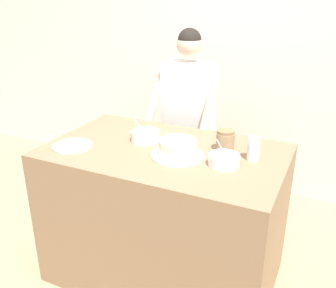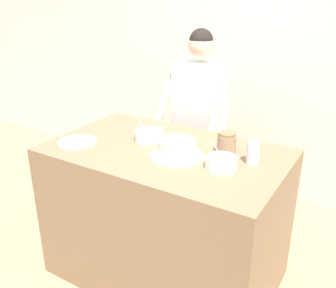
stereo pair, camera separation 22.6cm
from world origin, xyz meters
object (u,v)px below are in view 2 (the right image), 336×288
at_px(frosting_bowl_white, 221,162).
at_px(stoneware_jar, 227,143).
at_px(person_baker, 198,112).
at_px(frosting_bowl_pink, 149,135).
at_px(drinking_glass, 253,153).
at_px(ceramic_plate, 77,142).
at_px(cake, 177,149).

height_order(frosting_bowl_white, stoneware_jar, frosting_bowl_white).
bearing_deg(person_baker, frosting_bowl_pink, -92.24).
relative_size(drinking_glass, ceramic_plate, 0.56).
xyz_separation_m(cake, drinking_glass, (0.42, 0.14, 0.02)).
relative_size(person_baker, ceramic_plate, 6.48).
height_order(person_baker, cake, person_baker).
distance_m(frosting_bowl_white, drinking_glass, 0.20).
bearing_deg(drinking_glass, ceramic_plate, -164.92).
xyz_separation_m(cake, ceramic_plate, (-0.67, -0.15, -0.04)).
xyz_separation_m(cake, frosting_bowl_white, (0.29, -0.01, -0.01)).
bearing_deg(cake, ceramic_plate, -167.15).
height_order(drinking_glass, ceramic_plate, drinking_glass).
bearing_deg(frosting_bowl_pink, person_baker, 87.76).
bearing_deg(drinking_glass, person_baker, 136.34).
distance_m(person_baker, cake, 0.84).
height_order(ceramic_plate, stoneware_jar, stoneware_jar).
bearing_deg(ceramic_plate, stoneware_jar, 21.57).
relative_size(frosting_bowl_pink, frosting_bowl_white, 1.03).
bearing_deg(frosting_bowl_pink, ceramic_plate, -142.67).
bearing_deg(cake, person_baker, 108.59).
xyz_separation_m(ceramic_plate, stoneware_jar, (0.90, 0.36, 0.06)).
bearing_deg(ceramic_plate, person_baker, 67.07).
bearing_deg(ceramic_plate, frosting_bowl_pink, 37.33).
height_order(cake, drinking_glass, drinking_glass).
bearing_deg(stoneware_jar, drinking_glass, -18.13).
xyz_separation_m(person_baker, ceramic_plate, (-0.40, -0.95, -0.01)).
xyz_separation_m(frosting_bowl_pink, ceramic_plate, (-0.38, -0.29, -0.03)).
relative_size(cake, frosting_bowl_pink, 1.70).
bearing_deg(person_baker, frosting_bowl_white, -55.26).
bearing_deg(stoneware_jar, frosting_bowl_white, -74.16).
height_order(frosting_bowl_pink, drinking_glass, frosting_bowl_pink).
distance_m(frosting_bowl_white, ceramic_plate, 0.97).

